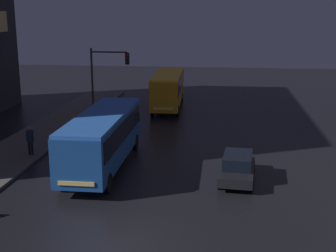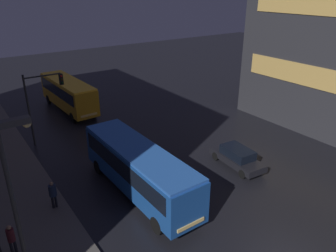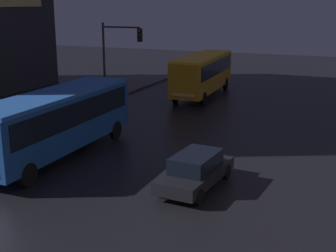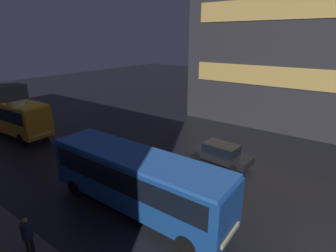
{
  "view_description": "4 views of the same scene",
  "coord_description": "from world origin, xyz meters",
  "px_view_note": "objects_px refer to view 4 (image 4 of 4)",
  "views": [
    {
      "loc": [
        4.08,
        -15.98,
        8.75
      ],
      "look_at": [
        1.08,
        8.3,
        2.75
      ],
      "focal_mm": 50.0,
      "sensor_mm": 36.0,
      "label": 1
    },
    {
      "loc": [
        -11.35,
        -6.47,
        12.31
      ],
      "look_at": [
        1.82,
        12.37,
        2.36
      ],
      "focal_mm": 35.0,
      "sensor_mm": 36.0,
      "label": 2
    },
    {
      "loc": [
        10.78,
        -9.1,
        7.37
      ],
      "look_at": [
        1.86,
        12.04,
        1.27
      ],
      "focal_mm": 50.0,
      "sensor_mm": 36.0,
      "label": 3
    },
    {
      "loc": [
        -11.3,
        0.75,
        8.7
      ],
      "look_at": [
        2.95,
        11.19,
        2.67
      ],
      "focal_mm": 28.0,
      "sensor_mm": 36.0,
      "label": 4
    }
  ],
  "objects_px": {
    "bus_far": "(10,113)",
    "pedestrian_mid": "(27,232)",
    "car_taxi": "(221,153)",
    "bus_near": "(136,176)"
  },
  "relations": [
    {
      "from": "bus_far",
      "to": "pedestrian_mid",
      "type": "distance_m",
      "value": 17.23
    },
    {
      "from": "bus_near",
      "to": "car_taxi",
      "type": "bearing_deg",
      "value": 170.83
    },
    {
      "from": "car_taxi",
      "to": "pedestrian_mid",
      "type": "distance_m",
      "value": 12.85
    },
    {
      "from": "car_taxi",
      "to": "pedestrian_mid",
      "type": "bearing_deg",
      "value": -6.96
    },
    {
      "from": "bus_near",
      "to": "car_taxi",
      "type": "distance_m",
      "value": 7.77
    },
    {
      "from": "car_taxi",
      "to": "pedestrian_mid",
      "type": "relative_size",
      "value": 2.57
    },
    {
      "from": "bus_far",
      "to": "pedestrian_mid",
      "type": "xyz_separation_m",
      "value": [
        -6.57,
        -15.91,
        -0.79
      ]
    },
    {
      "from": "bus_near",
      "to": "pedestrian_mid",
      "type": "xyz_separation_m",
      "value": [
        -4.99,
        1.41,
        -0.74
      ]
    },
    {
      "from": "bus_near",
      "to": "pedestrian_mid",
      "type": "distance_m",
      "value": 5.24
    },
    {
      "from": "car_taxi",
      "to": "bus_far",
      "type": "bearing_deg",
      "value": -67.43
    }
  ]
}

